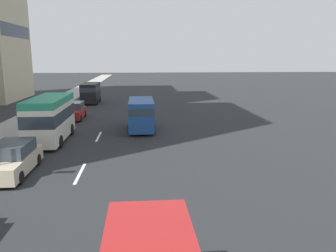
# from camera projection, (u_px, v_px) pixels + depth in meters

# --- Properties ---
(ground_plane) EXTENTS (198.00, 198.00, 0.00)m
(ground_plane) POSITION_uv_depth(u_px,v_px,m) (109.00, 116.00, 34.54)
(ground_plane) COLOR #26282B
(sidewalk_right) EXTENTS (162.00, 3.43, 0.15)m
(sidewalk_right) POSITION_uv_depth(u_px,v_px,m) (33.00, 116.00, 33.90)
(sidewalk_right) COLOR #9E9B93
(sidewalk_right) RESTS_ON ground_plane
(lane_stripe_mid) EXTENTS (3.20, 0.16, 0.01)m
(lane_stripe_mid) POSITION_uv_depth(u_px,v_px,m) (80.00, 173.00, 17.54)
(lane_stripe_mid) COLOR silver
(lane_stripe_mid) RESTS_ON ground_plane
(lane_stripe_far) EXTENTS (3.20, 0.16, 0.01)m
(lane_stripe_far) POSITION_uv_depth(u_px,v_px,m) (99.00, 137.00, 25.64)
(lane_stripe_far) COLOR silver
(lane_stripe_far) RESTS_ON ground_plane
(minibus_lead) EXTENTS (6.61, 2.31, 3.17)m
(minibus_lead) POSITION_uv_depth(u_px,v_px,m) (50.00, 117.00, 23.95)
(minibus_lead) COLOR silver
(minibus_lead) RESTS_ON ground_plane
(van_second) EXTENTS (5.26, 2.12, 2.51)m
(van_second) POSITION_uv_depth(u_px,v_px,m) (141.00, 113.00, 27.74)
(van_second) COLOR #1E478C
(van_second) RESTS_ON ground_plane
(car_third) EXTENTS (4.35, 1.88, 1.62)m
(car_third) POSITION_uv_depth(u_px,v_px,m) (74.00, 111.00, 32.87)
(car_third) COLOR #A51E1E
(car_third) RESTS_ON ground_plane
(van_fifth) EXTENTS (5.24, 2.14, 2.58)m
(van_fifth) POSITION_uv_depth(u_px,v_px,m) (91.00, 92.00, 44.11)
(van_fifth) COLOR black
(van_fifth) RESTS_ON ground_plane
(car_seventh) EXTENTS (4.65, 1.92, 1.63)m
(car_seventh) POSITION_uv_depth(u_px,v_px,m) (12.00, 160.00, 17.33)
(car_seventh) COLOR beige
(car_seventh) RESTS_ON ground_plane
(pedestrian_near_lamp) EXTENTS (0.38, 0.38, 1.57)m
(pedestrian_near_lamp) POSITION_uv_depth(u_px,v_px,m) (22.00, 115.00, 29.03)
(pedestrian_near_lamp) COLOR gold
(pedestrian_near_lamp) RESTS_ON sidewalk_right
(pedestrian_by_tree) EXTENTS (0.35, 0.39, 1.80)m
(pedestrian_by_tree) POSITION_uv_depth(u_px,v_px,m) (19.00, 116.00, 27.76)
(pedestrian_by_tree) COLOR gold
(pedestrian_by_tree) RESTS_ON sidewalk_right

